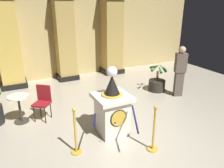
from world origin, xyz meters
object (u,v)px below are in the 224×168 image
Objects in this scene: pedestal_clock at (112,109)px; cafe_table at (19,105)px; stanchion_near at (76,137)px; stanchion_far at (154,135)px; potted_palm_right at (157,83)px; cafe_chair_red at (43,100)px; bystander_guest at (180,70)px.

pedestal_clock reaches higher than cafe_table.
stanchion_near is (-1.03, -0.37, -0.27)m from pedestal_clock.
stanchion_near is 1.00× the size of stanchion_far.
potted_palm_right is 4.11m from cafe_chair_red.
cafe_table is at bearing -177.31° from potted_palm_right.
stanchion_near is 1.87m from cafe_chair_red.
bystander_guest is (2.58, 2.08, 0.55)m from stanchion_far.
cafe_chair_red is at bearing -8.67° from cafe_table.
cafe_chair_red is (-4.45, 0.39, -0.35)m from bystander_guest.
pedestal_clock is at bearing -146.76° from potted_palm_right.
pedestal_clock is 1.59× the size of stanchion_near.
bystander_guest is 5.09m from cafe_table.
pedestal_clock is at bearing 19.69° from stanchion_near.
pedestal_clock reaches higher than stanchion_far.
potted_palm_right is (3.74, 2.14, -0.09)m from stanchion_near.
stanchion_near is at bearing -63.81° from cafe_table.
pedestal_clock reaches higher than cafe_chair_red.
pedestal_clock reaches higher than potted_palm_right.
cafe_table is (-2.47, 2.57, 0.11)m from stanchion_far.
pedestal_clock is 2.01m from cafe_chair_red.
pedestal_clock is at bearing 115.81° from stanchion_far.
stanchion_near is at bearing -79.26° from cafe_chair_red.
pedestal_clock is 1.13m from stanchion_near.
potted_palm_right reaches higher than cafe_table.
stanchion_near is at bearing -160.31° from pedestal_clock.
potted_palm_right is 1.01m from bystander_guest.
pedestal_clock is 2.24× the size of cafe_table.
pedestal_clock is at bearing -38.08° from cafe_table.
pedestal_clock is 1.63× the size of potted_palm_right.
pedestal_clock reaches higher than stanchion_near.
bystander_guest reaches higher than cafe_table.
cafe_table is at bearing 174.55° from bystander_guest.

